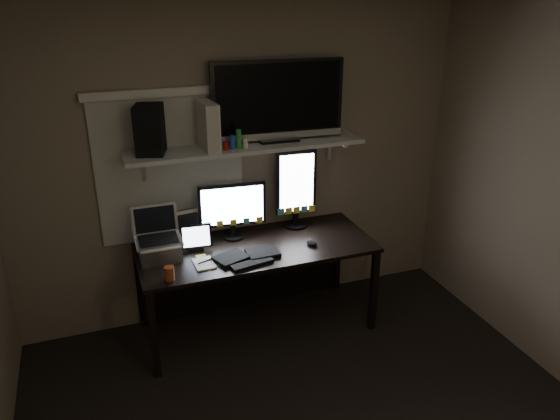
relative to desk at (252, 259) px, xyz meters
name	(u,v)px	position (x,y,z in m)	size (l,w,h in m)	color
ceiling	(354,10)	(0.00, -1.55, 1.95)	(3.60, 3.60, 0.00)	silver
back_wall	(241,167)	(0.00, 0.25, 0.70)	(3.60, 3.60, 0.00)	#7D6E5A
window_blinds	(171,169)	(-0.55, 0.24, 0.75)	(1.10, 0.02, 1.10)	beige
desk	(252,259)	(0.00, 0.00, 0.00)	(1.80, 0.75, 0.73)	black
wall_shelf	(247,147)	(0.00, 0.08, 0.91)	(1.80, 0.35, 0.03)	#BBBCB6
monitor_landscape	(233,211)	(-0.13, 0.08, 0.41)	(0.52, 0.06, 0.46)	black
monitor_portrait	(296,189)	(0.42, 0.12, 0.51)	(0.33, 0.06, 0.66)	black
keyboard	(247,255)	(-0.12, -0.27, 0.19)	(0.49, 0.19, 0.03)	black
mouse	(312,243)	(0.41, -0.25, 0.19)	(0.06, 0.10, 0.04)	black
notepad	(204,264)	(-0.44, -0.27, 0.18)	(0.14, 0.19, 0.01)	white
tablet	(196,237)	(-0.44, -0.03, 0.28)	(0.24, 0.10, 0.21)	black
file_sorter	(184,227)	(-0.50, 0.13, 0.31)	(0.20, 0.09, 0.26)	black
laptop	(158,236)	(-0.72, -0.07, 0.36)	(0.33, 0.27, 0.37)	silver
cup	(169,273)	(-0.71, -0.40, 0.23)	(0.07, 0.07, 0.10)	#973E1B
sticky_notes	(217,261)	(-0.34, -0.25, 0.18)	(0.32, 0.23, 0.00)	yellow
tv	(278,101)	(0.26, 0.11, 1.23)	(1.01, 0.18, 0.60)	black
game_console	(208,126)	(-0.28, 0.06, 1.10)	(0.09, 0.29, 0.34)	beige
speaker	(150,130)	(-0.69, 0.10, 1.10)	(0.19, 0.23, 0.34)	black
bottles	(235,139)	(-0.11, 0.00, 1.00)	(0.23, 0.05, 0.15)	#A50F0C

